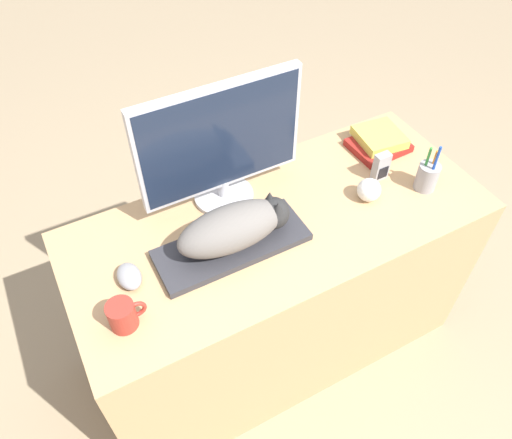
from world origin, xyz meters
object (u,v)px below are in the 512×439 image
Objects in this scene: coffee_mug at (123,315)px; pen_cup at (427,176)px; phone at (381,167)px; keyboard at (232,245)px; cat at (237,226)px; book_stack at (379,141)px; monitor at (221,144)px; baseball at (369,190)px; computer_mouse at (129,276)px.

pen_cup is (1.07, 0.03, 0.01)m from coffee_mug.
keyboard is at bearing -176.04° from phone.
cat is at bearing 14.70° from coffee_mug.
keyboard is 0.72m from book_stack.
monitor is (0.05, 0.21, 0.14)m from cat.
monitor is at bearing 70.46° from keyboard.
cat is at bearing -104.42° from monitor.
keyboard is 0.70m from pen_cup.
baseball is at bearing -146.67° from phone.
pen_cup is 2.40× the size of baseball.
keyboard is at bearing -109.54° from monitor.
book_stack is (0.69, 0.18, 0.02)m from keyboard.
computer_mouse is at bearing 174.64° from keyboard.
book_stack is at bearing 14.33° from keyboard.
book_stack is (0.20, 0.20, -0.01)m from baseball.
phone is (0.96, 0.14, 0.01)m from coffee_mug.
phone is (0.91, 0.01, 0.03)m from computer_mouse.
keyboard is 0.39m from coffee_mug.
computer_mouse is 0.50× the size of book_stack.
pen_cup is (0.68, -0.07, -0.04)m from cat.
monitor is 5.02× the size of coffee_mug.
phone is at bearing -17.78° from monitor.
pen_cup is at bearing -23.99° from monitor.
baseball is (0.48, -0.02, -0.05)m from cat.
computer_mouse is at bearing -171.67° from book_stack.
coffee_mug is 0.56× the size of pen_cup.
book_stack is at bearing 91.33° from pen_cup.
pen_cup is at bearing -88.67° from book_stack.
computer_mouse is 1.02m from book_stack.
baseball is at bearing 166.54° from pen_cup.
pen_cup is (1.01, -0.10, 0.03)m from computer_mouse.
cat is at bearing 177.30° from baseball.
monitor is at bearing 156.01° from pen_cup.
monitor is 6.74× the size of baseball.
baseball is (0.42, -0.23, -0.19)m from monitor.
coffee_mug reaches higher than computer_mouse.
cat is at bearing 0.00° from keyboard.
monitor is 0.57m from phone.
monitor reaches higher than coffee_mug.
pen_cup is at bearing -46.35° from phone.
baseball is at bearing -134.71° from book_stack.
coffee_mug is at bearing -171.52° from phone.
baseball is at bearing -2.59° from keyboard.
phone is (-0.11, 0.11, -0.00)m from pen_cup.
baseball is (0.87, 0.08, -0.00)m from coffee_mug.
baseball is at bearing -28.56° from monitor.
baseball reaches higher than computer_mouse.
coffee_mug is at bearing -145.12° from monitor.
pen_cup is at bearing -5.98° from cat.
cat is at bearing 174.02° from pen_cup.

